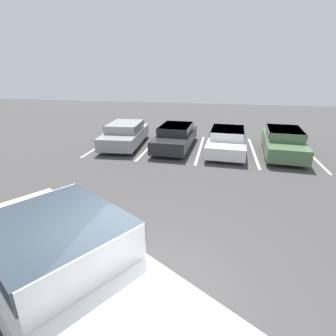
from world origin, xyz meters
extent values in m
plane|color=#423F3F|center=(0.00, 0.00, 0.00)|extent=(60.00, 60.00, 0.00)
cube|color=white|center=(-5.32, 9.92, 0.00)|extent=(0.12, 5.28, 0.01)
cube|color=white|center=(-2.57, 9.92, 0.00)|extent=(0.12, 5.28, 0.01)
cube|color=white|center=(0.19, 9.92, 0.00)|extent=(0.12, 5.28, 0.01)
cube|color=white|center=(2.95, 9.92, 0.00)|extent=(0.12, 5.28, 0.01)
cube|color=white|center=(5.70, 9.92, 0.00)|extent=(0.12, 5.28, 0.01)
cube|color=white|center=(-0.99, -0.74, 0.71)|extent=(6.09, 4.85, 0.92)
cube|color=white|center=(-1.24, -0.58, 1.49)|extent=(2.79, 2.69, 0.65)
cube|color=#2D3842|center=(-1.24, -0.58, 1.64)|extent=(2.78, 2.72, 0.36)
cylinder|color=black|center=(-2.06, 0.90, 0.41)|extent=(0.87, 0.71, 0.83)
cylinder|color=#ADADB2|center=(-2.06, 0.90, 0.41)|extent=(0.56, 0.52, 0.45)
cube|color=gray|center=(-3.98, 9.84, 0.50)|extent=(2.15, 4.44, 0.64)
cube|color=gray|center=(-3.98, 9.93, 1.04)|extent=(1.78, 2.36, 0.42)
cube|color=#2D3842|center=(-3.98, 9.93, 1.12)|extent=(1.85, 2.32, 0.25)
cylinder|color=black|center=(-3.10, 8.65, 0.33)|extent=(0.29, 0.68, 0.67)
cylinder|color=#ADADB2|center=(-3.10, 8.65, 0.33)|extent=(0.28, 0.38, 0.37)
cylinder|color=black|center=(-4.66, 8.53, 0.33)|extent=(0.29, 0.68, 0.67)
cylinder|color=#ADADB2|center=(-4.66, 8.53, 0.33)|extent=(0.28, 0.38, 0.37)
cylinder|color=black|center=(-3.29, 11.15, 0.33)|extent=(0.29, 0.68, 0.67)
cylinder|color=#ADADB2|center=(-3.29, 11.15, 0.33)|extent=(0.28, 0.38, 0.37)
cylinder|color=black|center=(-4.85, 11.03, 0.33)|extent=(0.29, 0.68, 0.67)
cylinder|color=#ADADB2|center=(-4.85, 11.03, 0.33)|extent=(0.28, 0.38, 0.37)
cube|color=#232326|center=(-1.15, 9.92, 0.49)|extent=(1.87, 4.57, 0.63)
cube|color=#232326|center=(-1.15, 10.01, 1.01)|extent=(1.59, 2.40, 0.41)
cube|color=#2D3842|center=(-1.15, 10.01, 1.09)|extent=(1.66, 2.35, 0.25)
cylinder|color=black|center=(-0.46, 8.59, 0.32)|extent=(0.24, 0.66, 0.65)
cylinder|color=#ADADB2|center=(-0.46, 8.59, 0.32)|extent=(0.24, 0.36, 0.36)
cylinder|color=black|center=(-1.93, 8.64, 0.32)|extent=(0.24, 0.66, 0.65)
cylinder|color=#ADADB2|center=(-1.93, 8.64, 0.32)|extent=(0.24, 0.36, 0.36)
cylinder|color=black|center=(-0.37, 11.21, 0.32)|extent=(0.24, 0.66, 0.65)
cylinder|color=#ADADB2|center=(-0.37, 11.21, 0.32)|extent=(0.24, 0.36, 0.36)
cylinder|color=black|center=(-1.85, 11.26, 0.32)|extent=(0.24, 0.66, 0.65)
cylinder|color=#ADADB2|center=(-1.85, 11.26, 0.32)|extent=(0.24, 0.36, 0.36)
cube|color=silver|center=(1.56, 9.86, 0.45)|extent=(2.04, 4.69, 0.57)
cube|color=silver|center=(1.56, 9.95, 0.94)|extent=(1.71, 2.47, 0.42)
cube|color=#2D3842|center=(1.56, 9.95, 1.03)|extent=(1.78, 2.43, 0.25)
cylinder|color=black|center=(2.28, 8.49, 0.30)|extent=(0.24, 0.62, 0.61)
cylinder|color=#ADADB2|center=(2.28, 8.49, 0.30)|extent=(0.23, 0.34, 0.33)
cylinder|color=black|center=(0.70, 8.56, 0.30)|extent=(0.24, 0.62, 0.61)
cylinder|color=#ADADB2|center=(0.70, 8.56, 0.30)|extent=(0.23, 0.34, 0.33)
cylinder|color=black|center=(2.41, 11.15, 0.30)|extent=(0.24, 0.62, 0.61)
cylinder|color=#ADADB2|center=(2.41, 11.15, 0.30)|extent=(0.23, 0.34, 0.33)
cylinder|color=black|center=(0.83, 11.23, 0.30)|extent=(0.24, 0.62, 0.61)
cylinder|color=#ADADB2|center=(0.83, 11.23, 0.30)|extent=(0.23, 0.34, 0.33)
cube|color=#4C6B47|center=(4.29, 9.87, 0.51)|extent=(2.13, 4.78, 0.64)
cube|color=#4C6B47|center=(4.30, 9.97, 1.04)|extent=(1.74, 2.53, 0.43)
cube|color=#2D3842|center=(4.30, 9.97, 1.13)|extent=(1.81, 2.49, 0.26)
cylinder|color=black|center=(4.94, 8.47, 0.34)|extent=(0.28, 0.69, 0.67)
cylinder|color=#ADADB2|center=(4.94, 8.47, 0.34)|extent=(0.26, 0.39, 0.37)
cylinder|color=black|center=(3.43, 8.59, 0.34)|extent=(0.28, 0.69, 0.67)
cylinder|color=#ADADB2|center=(3.43, 8.59, 0.34)|extent=(0.26, 0.39, 0.37)
cylinder|color=black|center=(5.15, 11.16, 0.34)|extent=(0.28, 0.69, 0.67)
cylinder|color=#ADADB2|center=(5.15, 11.16, 0.34)|extent=(0.26, 0.39, 0.37)
cylinder|color=black|center=(3.65, 11.28, 0.34)|extent=(0.28, 0.69, 0.67)
cylinder|color=#ADADB2|center=(3.65, 11.28, 0.34)|extent=(0.26, 0.39, 0.37)
camera|label=1|loc=(1.16, -3.64, 3.99)|focal=28.00mm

